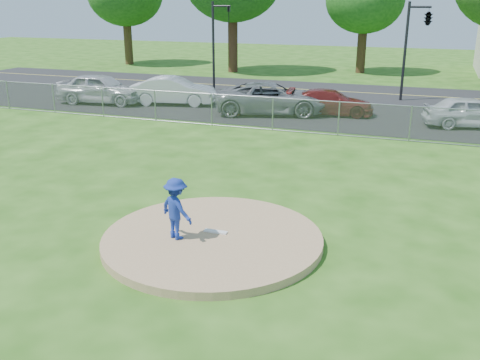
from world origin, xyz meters
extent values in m
plane|color=#245312|center=(0.00, 10.00, 0.00)|extent=(120.00, 120.00, 0.00)
cylinder|color=#A5815A|center=(0.00, 0.00, 0.10)|extent=(5.40, 5.40, 0.20)
cube|color=white|center=(0.00, 0.20, 0.22)|extent=(0.60, 0.15, 0.04)
cube|color=gray|center=(0.00, 12.00, 0.75)|extent=(40.00, 0.06, 1.50)
cube|color=black|center=(0.00, 16.50, 0.01)|extent=(50.00, 8.00, 0.01)
cube|color=black|center=(0.00, 24.00, 0.00)|extent=(60.00, 7.00, 0.01)
cylinder|color=#3A2815|center=(-22.00, 33.00, 2.10)|extent=(0.74, 0.74, 4.20)
cylinder|color=#392014|center=(-11.00, 31.00, 2.45)|extent=(0.78, 0.78, 4.90)
cylinder|color=#372314|center=(-1.00, 34.00, 1.92)|extent=(0.72, 0.72, 3.85)
cylinder|color=black|center=(-9.00, 22.00, 2.80)|extent=(0.16, 0.16, 5.60)
cylinder|color=black|center=(-8.40, 22.00, 5.30)|extent=(1.20, 0.12, 0.12)
imported|color=black|center=(-7.92, 22.00, 4.80)|extent=(0.16, 0.20, 1.00)
cylinder|color=black|center=(3.00, 22.00, 2.80)|extent=(0.16, 0.16, 5.60)
cylinder|color=black|center=(3.60, 22.00, 5.30)|extent=(1.20, 0.12, 0.12)
imported|color=black|center=(4.08, 22.00, 4.80)|extent=(0.53, 2.48, 1.00)
imported|color=navy|center=(-0.76, -0.41, 0.96)|extent=(1.12, 0.92, 1.52)
cone|color=orange|center=(-4.72, 14.54, 0.34)|extent=(0.34, 0.34, 0.65)
imported|color=#B2B3B7|center=(-13.16, 15.12, 0.86)|extent=(5.19, 2.55, 1.70)
imported|color=silver|center=(-9.08, 16.20, 0.79)|extent=(4.96, 2.63, 1.55)
imported|color=slate|center=(-3.14, 15.58, 0.81)|extent=(6.29, 4.15, 1.61)
imported|color=maroon|center=(-0.18, 16.37, 0.65)|extent=(4.62, 2.33, 1.29)
imported|color=silver|center=(6.51, 15.70, 0.73)|extent=(4.49, 2.66, 1.43)
camera|label=1|loc=(4.67, -11.04, 5.68)|focal=40.00mm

